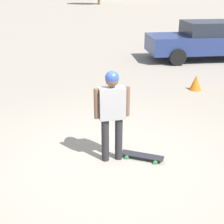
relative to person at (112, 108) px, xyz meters
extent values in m
plane|color=gray|center=(0.00, 0.00, -0.99)|extent=(220.00, 220.00, 0.00)
cylinder|color=#262628|center=(-0.12, -0.02, -0.59)|extent=(0.13, 0.13, 0.80)
cylinder|color=#262628|center=(0.12, 0.02, -0.59)|extent=(0.13, 0.13, 0.80)
cube|color=#999999|center=(0.00, 0.00, 0.09)|extent=(0.47, 0.29, 0.55)
cylinder|color=brown|center=(-0.26, -0.05, 0.10)|extent=(0.09, 0.09, 0.52)
cylinder|color=brown|center=(0.26, 0.05, 0.10)|extent=(0.09, 0.09, 0.52)
sphere|color=brown|center=(0.00, 0.00, 0.49)|extent=(0.22, 0.22, 0.22)
sphere|color=#2D4799|center=(0.00, 0.00, 0.53)|extent=(0.23, 0.23, 0.23)
cube|color=#232328|center=(0.54, 0.00, -0.91)|extent=(0.79, 0.43, 0.01)
cylinder|color=green|center=(0.26, -0.01, -0.96)|extent=(0.08, 0.05, 0.07)
cylinder|color=green|center=(0.33, 0.19, -0.96)|extent=(0.08, 0.05, 0.07)
cylinder|color=green|center=(0.76, -0.18, -0.96)|extent=(0.08, 0.05, 0.07)
cylinder|color=green|center=(0.83, 0.01, -0.96)|extent=(0.08, 0.05, 0.07)
cube|color=navy|center=(3.92, 7.97, -0.33)|extent=(4.97, 2.35, 0.68)
cube|color=#1E232D|center=(4.04, 7.99, 0.28)|extent=(2.33, 1.87, 0.53)
cylinder|color=black|center=(2.55, 6.90, -0.67)|extent=(0.66, 0.27, 0.64)
cylinder|color=black|center=(2.34, 8.71, -0.67)|extent=(0.66, 0.27, 0.64)
cone|color=orange|center=(2.49, 3.92, -0.76)|extent=(0.35, 0.35, 0.46)
camera|label=1|loc=(-0.03, -4.87, 1.95)|focal=50.00mm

